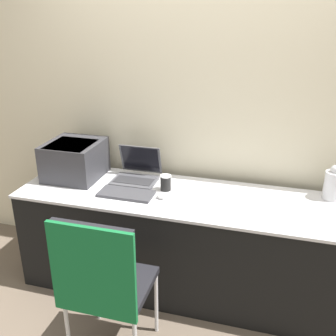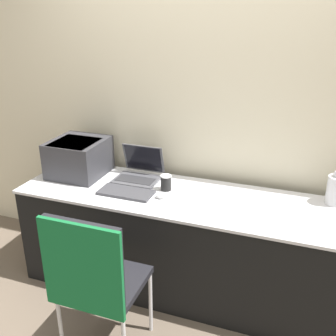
% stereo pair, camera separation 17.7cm
% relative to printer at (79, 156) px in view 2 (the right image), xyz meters
% --- Properties ---
extents(ground_plane, '(14.00, 14.00, 0.00)m').
position_rel_printer_xyz_m(ground_plane, '(0.88, -0.42, -0.91)').
color(ground_plane, '#6B5B4C').
extents(wall_back, '(8.00, 0.05, 2.60)m').
position_rel_printer_xyz_m(wall_back, '(0.88, 0.34, 0.39)').
color(wall_back, beige).
rests_on(wall_back, ground_plane).
extents(table, '(2.34, 0.68, 0.76)m').
position_rel_printer_xyz_m(table, '(0.88, -0.09, -0.53)').
color(table, black).
rests_on(table, ground_plane).
extents(printer, '(0.39, 0.42, 0.28)m').
position_rel_printer_xyz_m(printer, '(0.00, 0.00, 0.00)').
color(printer, '#333338').
rests_on(printer, table).
extents(laptop_left, '(0.33, 0.31, 0.24)m').
position_rel_printer_xyz_m(laptop_left, '(0.47, 0.08, -0.10)').
color(laptop_left, '#4C4C51').
rests_on(laptop_left, table).
extents(external_keyboard, '(0.38, 0.18, 0.02)m').
position_rel_printer_xyz_m(external_keyboard, '(0.49, -0.20, -0.14)').
color(external_keyboard, '#3D3D42').
rests_on(external_keyboard, table).
extents(coffee_cup, '(0.08, 0.08, 0.11)m').
position_rel_printer_xyz_m(coffee_cup, '(0.73, -0.04, -0.09)').
color(coffee_cup, black).
rests_on(coffee_cup, table).
extents(mouse, '(0.06, 0.04, 0.03)m').
position_rel_printer_xyz_m(mouse, '(0.74, -0.18, -0.13)').
color(mouse, silver).
rests_on(mouse, table).
extents(metal_pitcher, '(0.12, 0.12, 0.24)m').
position_rel_printer_xyz_m(metal_pitcher, '(1.86, 0.14, -0.04)').
color(metal_pitcher, silver).
rests_on(metal_pitcher, table).
extents(chair, '(0.47, 0.44, 0.98)m').
position_rel_printer_xyz_m(chair, '(0.62, -0.91, -0.30)').
color(chair, black).
rests_on(chair, ground_plane).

